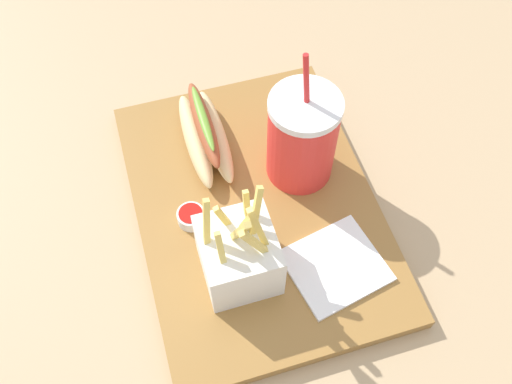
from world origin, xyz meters
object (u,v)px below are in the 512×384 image
object	(u,v)px
hot_dog_1	(205,135)
ketchup_cup_1	(191,216)
fries_basket	(239,255)
ketchup_cup_2	(316,125)
soda_cup	(302,138)
napkin_stack	(335,266)

from	to	relation	value
hot_dog_1	ketchup_cup_1	size ratio (longest dim) A/B	4.57
fries_basket	ketchup_cup_2	size ratio (longest dim) A/B	4.47
soda_cup	fries_basket	xyz separation A→B (m)	(-0.13, 0.12, -0.03)
ketchup_cup_1	ketchup_cup_2	xyz separation A→B (m)	(0.10, -0.21, -0.00)
soda_cup	ketchup_cup_2	distance (m)	0.10
fries_basket	ketchup_cup_1	distance (m)	0.10
ketchup_cup_1	soda_cup	bearing A→B (deg)	-76.66
ketchup_cup_1	ketchup_cup_2	bearing A→B (deg)	-64.97
ketchup_cup_2	ketchup_cup_1	bearing A→B (deg)	115.03
soda_cup	hot_dog_1	distance (m)	0.14
soda_cup	ketchup_cup_1	xyz separation A→B (m)	(-0.04, 0.16, -0.06)
soda_cup	hot_dog_1	xyz separation A→B (m)	(0.07, 0.11, -0.04)
fries_basket	hot_dog_1	bearing A→B (deg)	-1.96
napkin_stack	soda_cup	bearing A→B (deg)	-1.83
soda_cup	fries_basket	size ratio (longest dim) A/B	1.33
fries_basket	napkin_stack	xyz separation A→B (m)	(-0.03, -0.12, -0.04)
ketchup_cup_2	fries_basket	bearing A→B (deg)	137.68
hot_dog_1	ketchup_cup_2	xyz separation A→B (m)	(-0.02, -0.16, -0.02)
fries_basket	napkin_stack	world-z (taller)	fries_basket
fries_basket	napkin_stack	size ratio (longest dim) A/B	1.37
fries_basket	ketchup_cup_1	world-z (taller)	fries_basket
soda_cup	ketchup_cup_1	distance (m)	0.18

